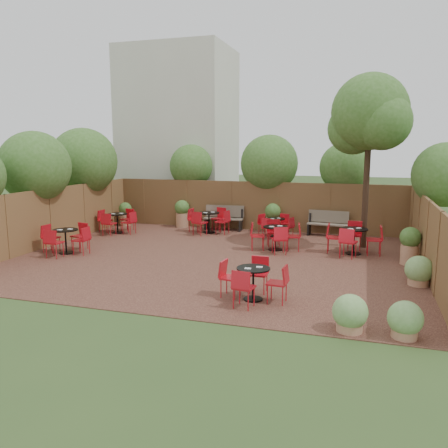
% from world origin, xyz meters
% --- Properties ---
extents(ground, '(80.00, 80.00, 0.00)m').
position_xyz_m(ground, '(0.00, 0.00, 0.00)').
color(ground, '#354F23').
rests_on(ground, ground).
extents(courtyard_paving, '(12.00, 10.00, 0.02)m').
position_xyz_m(courtyard_paving, '(0.00, 0.00, 0.01)').
color(courtyard_paving, '#381C17').
rests_on(courtyard_paving, ground).
extents(fence_back, '(12.00, 0.08, 2.00)m').
position_xyz_m(fence_back, '(0.00, 5.00, 1.00)').
color(fence_back, '#50341D').
rests_on(fence_back, ground).
extents(fence_left, '(0.08, 10.00, 2.00)m').
position_xyz_m(fence_left, '(-6.00, 0.00, 1.00)').
color(fence_left, '#50341D').
rests_on(fence_left, ground).
extents(fence_right, '(0.08, 10.00, 2.00)m').
position_xyz_m(fence_right, '(6.00, 0.00, 1.00)').
color(fence_right, '#50341D').
rests_on(fence_right, ground).
extents(neighbour_building, '(5.00, 4.00, 8.00)m').
position_xyz_m(neighbour_building, '(-4.50, 8.00, 4.00)').
color(neighbour_building, beige).
rests_on(neighbour_building, ground).
extents(overhang_foliage, '(15.51, 10.25, 2.69)m').
position_xyz_m(overhang_foliage, '(-2.74, 2.79, 2.69)').
color(overhang_foliage, '#355F1E').
rests_on(overhang_foliage, ground).
extents(courtyard_tree, '(2.68, 2.58, 5.75)m').
position_xyz_m(courtyard_tree, '(4.34, 2.88, 4.34)').
color(courtyard_tree, black).
rests_on(courtyard_tree, courtyard_paving).
extents(park_bench_left, '(1.65, 0.64, 1.00)m').
position_xyz_m(park_bench_left, '(-1.16, 4.63, 0.53)').
color(park_bench_left, brown).
rests_on(park_bench_left, courtyard_paving).
extents(park_bench_right, '(1.59, 0.66, 0.96)m').
position_xyz_m(park_bench_right, '(3.03, 4.63, 0.51)').
color(park_bench_right, brown).
rests_on(park_bench_right, courtyard_paving).
extents(bistro_tables, '(10.74, 8.90, 0.95)m').
position_xyz_m(bistro_tables, '(-0.31, 1.39, 0.48)').
color(bistro_tables, black).
rests_on(bistro_tables, courtyard_paving).
extents(planters, '(11.74, 4.41, 1.15)m').
position_xyz_m(planters, '(-0.26, 3.68, 0.62)').
color(planters, '#A67453').
rests_on(planters, courtyard_paving).
extents(low_shrubs, '(2.21, 4.13, 0.74)m').
position_xyz_m(low_shrubs, '(5.02, -3.34, 0.36)').
color(low_shrubs, '#A67453').
rests_on(low_shrubs, courtyard_paving).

